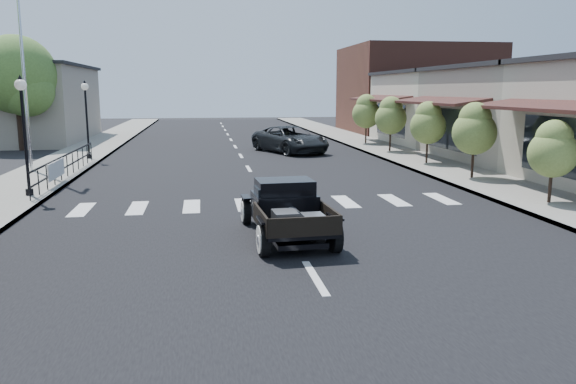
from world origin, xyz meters
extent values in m
plane|color=black|center=(0.00, 0.00, 0.00)|extent=(120.00, 120.00, 0.00)
cube|color=black|center=(0.00, 15.00, 0.01)|extent=(14.00, 80.00, 0.02)
cube|color=#99968B|center=(-8.50, 15.00, 0.07)|extent=(3.00, 80.00, 0.15)
cube|color=gray|center=(8.50, 15.00, 0.07)|extent=(3.00, 80.00, 0.15)
cube|color=gray|center=(-15.00, 28.00, 2.50)|extent=(10.00, 12.00, 5.00)
cube|color=gray|center=(15.00, 13.00, 2.25)|extent=(10.00, 9.00, 4.50)
cube|color=beige|center=(15.00, 22.00, 2.25)|extent=(10.00, 9.00, 4.50)
cube|color=brown|center=(15.50, 32.00, 3.50)|extent=(11.00, 10.00, 7.00)
cylinder|color=silver|center=(-9.20, 12.00, 5.56)|extent=(0.12, 0.12, 10.82)
imported|color=black|center=(2.88, 18.31, 0.74)|extent=(4.31, 5.84, 1.47)
camera|label=1|loc=(-2.04, -12.90, 3.50)|focal=35.00mm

